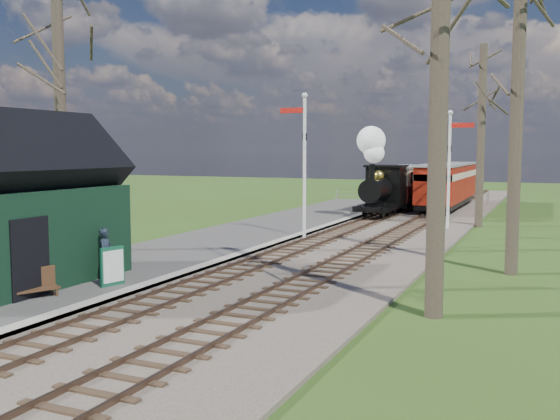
{
  "coord_description": "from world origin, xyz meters",
  "views": [
    {
      "loc": [
        8.97,
        -8.34,
        3.86
      ],
      "look_at": [
        -0.49,
        12.98,
        1.6
      ],
      "focal_mm": 40.0,
      "sensor_mm": 36.0,
      "label": 1
    }
  ],
  "objects": [
    {
      "name": "coach",
      "position": [
        0.0,
        31.7,
        1.64
      ],
      "size": [
        2.29,
        7.86,
        2.41
      ],
      "color": "black",
      "rests_on": "ground"
    },
    {
      "name": "bare_trees",
      "position": [
        1.33,
        10.1,
        5.21
      ],
      "size": [
        15.51,
        22.39,
        12.0
      ],
      "color": "#382D23",
      "rests_on": "ground"
    },
    {
      "name": "semaphore_far",
      "position": [
        4.37,
        22.0,
        3.35
      ],
      "size": [
        1.22,
        0.24,
        5.72
      ],
      "color": "silver",
      "rests_on": "ground"
    },
    {
      "name": "station_shed",
      "position": [
        -4.3,
        4.0,
        2.27
      ],
      "size": [
        3.25,
        6.3,
        4.78
      ],
      "color": "black",
      "rests_on": "platform"
    },
    {
      "name": "coping_strip",
      "position": [
        -1.2,
        14.0,
        0.1
      ],
      "size": [
        0.4,
        44.0,
        0.21
      ],
      "primitive_type": "cube",
      "color": "#B2AD9E",
      "rests_on": "ground"
    },
    {
      "name": "distant_hills",
      "position": [
        1.4,
        64.38,
        -16.21
      ],
      "size": [
        114.4,
        48.0,
        22.02
      ],
      "color": "#385B23",
      "rests_on": "ground"
    },
    {
      "name": "track_far",
      "position": [
        2.6,
        22.0,
        0.1
      ],
      "size": [
        1.6,
        60.0,
        0.15
      ],
      "color": "brown",
      "rests_on": "ground"
    },
    {
      "name": "red_carriage_a",
      "position": [
        2.6,
        29.92,
        1.64
      ],
      "size": [
        2.29,
        5.67,
        2.41
      ],
      "color": "black",
      "rests_on": "ground"
    },
    {
      "name": "red_carriage_b",
      "position": [
        2.6,
        35.42,
        1.64
      ],
      "size": [
        2.29,
        5.67,
        2.41
      ],
      "color": "black",
      "rests_on": "ground"
    },
    {
      "name": "track_near",
      "position": [
        0.0,
        22.0,
        0.1
      ],
      "size": [
        1.6,
        60.0,
        0.15
      ],
      "color": "brown",
      "rests_on": "ground"
    },
    {
      "name": "ballast_bed",
      "position": [
        1.3,
        22.0,
        0.05
      ],
      "size": [
        8.0,
        60.0,
        0.1
      ],
      "primitive_type": "cube",
      "color": "brown",
      "rests_on": "ground"
    },
    {
      "name": "ground",
      "position": [
        0.0,
        0.0,
        0.0
      ],
      "size": [
        140.0,
        140.0,
        0.0
      ],
      "primitive_type": "plane",
      "color": "#365119",
      "rests_on": "ground"
    },
    {
      "name": "person",
      "position": [
        -2.52,
        5.49,
        0.94
      ],
      "size": [
        0.45,
        0.59,
        1.47
      ],
      "primitive_type": "imported",
      "rotation": [
        0.0,
        0.0,
        1.77
      ],
      "color": "#1B2432",
      "rests_on": "platform"
    },
    {
      "name": "sign_board",
      "position": [
        -1.88,
        4.98,
        0.73
      ],
      "size": [
        0.29,
        0.71,
        1.06
      ],
      "color": "#104D32",
      "rests_on": "platform"
    },
    {
      "name": "semaphore_near",
      "position": [
        -0.77,
        16.0,
        3.62
      ],
      "size": [
        1.22,
        0.24,
        6.22
      ],
      "color": "silver",
      "rests_on": "ground"
    },
    {
      "name": "fence_line",
      "position": [
        0.3,
        36.0,
        0.55
      ],
      "size": [
        12.6,
        0.08,
        1.0
      ],
      "color": "slate",
      "rests_on": "ground"
    },
    {
      "name": "locomotive",
      "position": [
        -0.01,
        25.63,
        2.25
      ],
      "size": [
        1.97,
        4.59,
        4.92
      ],
      "color": "black",
      "rests_on": "ground"
    },
    {
      "name": "bench",
      "position": [
        -2.82,
        3.02,
        0.55
      ],
      "size": [
        0.87,
        1.33,
        0.74
      ],
      "color": "#442A18",
      "rests_on": "platform"
    },
    {
      "name": "platform",
      "position": [
        -3.5,
        14.0,
        0.1
      ],
      "size": [
        5.0,
        44.0,
        0.2
      ],
      "primitive_type": "cube",
      "color": "#474442",
      "rests_on": "ground"
    }
  ]
}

